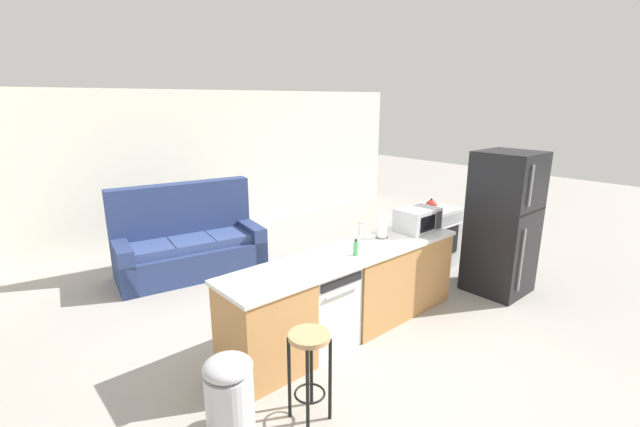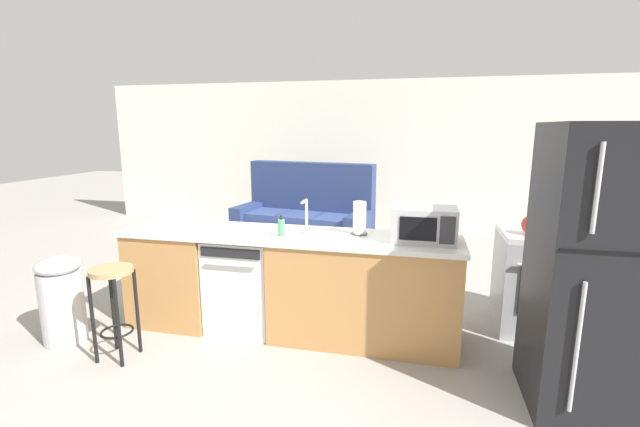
# 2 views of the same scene
# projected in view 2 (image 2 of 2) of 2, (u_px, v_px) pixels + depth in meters

# --- Properties ---
(ground_plane) EXTENTS (24.00, 24.00, 0.00)m
(ground_plane) POSITION_uv_depth(u_px,v_px,m) (273.00, 328.00, 3.89)
(ground_plane) COLOR gray
(wall_back) EXTENTS (10.00, 0.06, 2.60)m
(wall_back) POSITION_uv_depth(u_px,v_px,m) (366.00, 156.00, 7.57)
(wall_back) COLOR silver
(wall_back) RESTS_ON ground_plane
(kitchen_counter) EXTENTS (2.94, 0.66, 0.90)m
(kitchen_counter) POSITION_uv_depth(u_px,v_px,m) (298.00, 287.00, 3.75)
(kitchen_counter) COLOR #B77F47
(kitchen_counter) RESTS_ON ground_plane
(dishwasher) EXTENTS (0.58, 0.61, 0.84)m
(dishwasher) POSITION_uv_depth(u_px,v_px,m) (245.00, 282.00, 3.86)
(dishwasher) COLOR silver
(dishwasher) RESTS_ON ground_plane
(stove_range) EXTENTS (0.76, 0.68, 0.90)m
(stove_range) POSITION_uv_depth(u_px,v_px,m) (543.00, 281.00, 3.79)
(stove_range) COLOR #B7B7BC
(stove_range) RESTS_ON ground_plane
(refrigerator) EXTENTS (0.72, 0.73, 1.83)m
(refrigerator) POSITION_uv_depth(u_px,v_px,m) (598.00, 272.00, 2.65)
(refrigerator) COLOR black
(refrigerator) RESTS_ON ground_plane
(microwave) EXTENTS (0.50, 0.37, 0.28)m
(microwave) POSITION_uv_depth(u_px,v_px,m) (424.00, 224.00, 3.39)
(microwave) COLOR #B7B7BC
(microwave) RESTS_ON kitchen_counter
(sink_faucet) EXTENTS (0.07, 0.18, 0.30)m
(sink_faucet) POSITION_uv_depth(u_px,v_px,m) (306.00, 219.00, 3.63)
(sink_faucet) COLOR silver
(sink_faucet) RESTS_ON kitchen_counter
(paper_towel_roll) EXTENTS (0.14, 0.14, 0.28)m
(paper_towel_roll) POSITION_uv_depth(u_px,v_px,m) (359.00, 219.00, 3.61)
(paper_towel_roll) COLOR #4C4C51
(paper_towel_roll) RESTS_ON kitchen_counter
(soap_bottle) EXTENTS (0.06, 0.06, 0.18)m
(soap_bottle) POSITION_uv_depth(u_px,v_px,m) (281.00, 227.00, 3.57)
(soap_bottle) COLOR #4CB266
(soap_bottle) RESTS_ON kitchen_counter
(kettle) EXTENTS (0.21, 0.17, 0.19)m
(kettle) POSITION_uv_depth(u_px,v_px,m) (532.00, 225.00, 3.60)
(kettle) COLOR red
(kettle) RESTS_ON stove_range
(bar_stool) EXTENTS (0.32, 0.32, 0.74)m
(bar_stool) POSITION_uv_depth(u_px,v_px,m) (113.00, 293.00, 3.30)
(bar_stool) COLOR tan
(bar_stool) RESTS_ON ground_plane
(trash_bin) EXTENTS (0.35, 0.35, 0.74)m
(trash_bin) POSITION_uv_depth(u_px,v_px,m) (62.00, 299.00, 3.59)
(trash_bin) COLOR #B7B7BC
(trash_bin) RESTS_ON ground_plane
(couch) EXTENTS (2.12, 1.21, 1.27)m
(couch) POSITION_uv_depth(u_px,v_px,m) (305.00, 221.00, 6.50)
(couch) COLOR navy
(couch) RESTS_ON ground_plane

